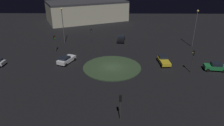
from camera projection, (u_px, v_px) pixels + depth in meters
ground_plane at (112, 68)px, 40.04m from camera, size 116.35×116.35×0.00m
roundabout_island at (112, 67)px, 40.01m from camera, size 11.50×11.50×0.15m
car_white at (66, 59)px, 41.74m from camera, size 4.71×3.43×1.54m
car_yellow at (164, 60)px, 41.55m from camera, size 4.52×2.25×1.35m
car_green at (215, 67)px, 38.55m from camera, size 2.41×4.19×1.61m
car_black at (121, 39)px, 55.11m from camera, size 4.58×2.45×1.41m
traffic_light_east at (120, 102)px, 24.75m from camera, size 0.37×0.32×3.73m
traffic_light_southwest at (55, 40)px, 46.96m from camera, size 0.37×0.40×3.96m
traffic_light_north at (193, 57)px, 36.78m from camera, size 0.33×0.37×4.42m
traffic_light_west at (91, 33)px, 52.47m from camera, size 0.39×0.36×3.98m
streetlamp_northwest at (196, 24)px, 48.96m from camera, size 0.49×0.49×9.20m
streetlamp_southwest at (63, 22)px, 51.96m from camera, size 0.48×0.48×9.16m
store_building at (87, 11)px, 78.14m from camera, size 26.07×32.73×7.47m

